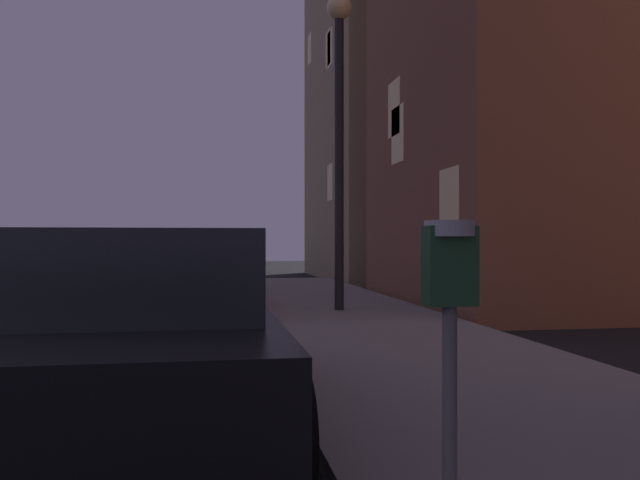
% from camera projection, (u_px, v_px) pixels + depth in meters
% --- Properties ---
extents(parking_meter, '(0.19, 0.19, 1.29)m').
position_uv_depth(parking_meter, '(450.00, 303.00, 2.47)').
color(parking_meter, '#59595B').
rests_on(parking_meter, sidewalk).
extents(car_black, '(2.08, 4.51, 1.43)m').
position_uv_depth(car_black, '(137.00, 331.00, 4.68)').
color(car_black, black).
rests_on(car_black, ground).
extents(car_red, '(2.04, 4.63, 1.43)m').
position_uv_depth(car_red, '(180.00, 277.00, 11.43)').
color(car_red, maroon).
rests_on(car_red, ground).
extents(car_blue, '(2.08, 4.51, 1.43)m').
position_uv_depth(car_blue, '(189.00, 266.00, 16.99)').
color(car_blue, navy).
rests_on(car_blue, ground).
extents(car_green, '(2.21, 4.24, 1.43)m').
position_uv_depth(car_green, '(195.00, 258.00, 23.90)').
color(car_green, '#19592D').
rests_on(car_green, ground).
extents(street_lamp, '(0.44, 0.44, 5.50)m').
position_uv_depth(street_lamp, '(339.00, 102.00, 11.49)').
color(street_lamp, black).
rests_on(street_lamp, sidewalk).
extents(building_far, '(7.05, 8.91, 13.66)m').
position_uv_depth(building_far, '(418.00, 89.00, 23.83)').
color(building_far, '#998466').
rests_on(building_far, ground).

